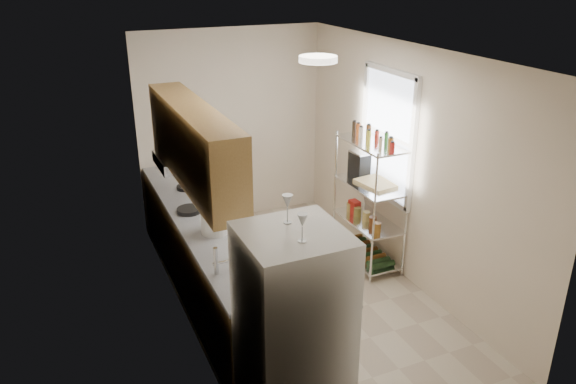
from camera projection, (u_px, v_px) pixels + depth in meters
name	position (u px, v px, depth m)	size (l,w,h in m)	color
room	(302.00, 183.00, 5.63)	(2.52, 4.42, 2.62)	#C0B49C
counter_run	(206.00, 256.00, 5.98)	(0.63, 3.51, 0.90)	#AE884A
upper_cabinets	(194.00, 144.00, 5.12)	(0.33, 2.20, 0.72)	#AE884A
range_hood	(181.00, 161.00, 5.98)	(0.50, 0.60, 0.12)	#B7BABC
window	(388.00, 135.00, 6.29)	(0.06, 1.00, 1.46)	white
bakers_rack	(371.00, 176.00, 6.33)	(0.45, 0.90, 1.73)	silver
ceiling_dome	(318.00, 59.00, 4.89)	(0.34, 0.34, 0.06)	white
refrigerator	(293.00, 338.00, 4.04)	(0.70, 0.70, 1.70)	white
wine_glass_a	(302.00, 228.00, 3.56)	(0.07, 0.07, 0.20)	silver
wine_glass_b	(287.00, 209.00, 3.82)	(0.07, 0.07, 0.21)	silver
rice_cooker	(215.00, 222.00, 5.46)	(0.27, 0.27, 0.22)	white
frying_pan_large	(189.00, 210.00, 5.93)	(0.26, 0.26, 0.04)	black
frying_pan_small	(186.00, 187.00, 6.53)	(0.21, 0.21, 0.04)	black
cutting_board	(377.00, 183.00, 6.37)	(0.35, 0.45, 0.03)	tan
espresso_machine	(359.00, 163.00, 6.61)	(0.16, 0.25, 0.29)	black
storage_bag	(354.00, 207.00, 6.71)	(0.10, 0.14, 0.16)	maroon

